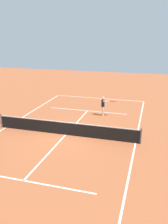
{
  "coord_description": "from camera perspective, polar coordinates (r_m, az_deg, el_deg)",
  "views": [
    {
      "loc": [
        -5.59,
        14.45,
        6.7
      ],
      "look_at": [
        -0.48,
        -2.97,
        0.8
      ],
      "focal_mm": 38.27,
      "sensor_mm": 36.0,
      "label": 1
    }
  ],
  "objects": [
    {
      "name": "ground_plane",
      "position": [
        16.88,
        -4.43,
        -5.44
      ],
      "size": [
        60.0,
        60.0,
        0.0
      ],
      "primitive_type": "plane",
      "color": "#AD5933"
    },
    {
      "name": "court_lines",
      "position": [
        16.88,
        -4.43,
        -5.43
      ],
      "size": [
        9.77,
        21.07,
        0.01
      ],
      "color": "white",
      "rests_on": "ground"
    },
    {
      "name": "tennis_net",
      "position": [
        16.69,
        -4.47,
        -3.88
      ],
      "size": [
        10.37,
        0.1,
        1.07
      ],
      "color": "#4C4C51",
      "rests_on": "ground"
    },
    {
      "name": "player_serving",
      "position": [
        20.59,
        4.68,
        1.83
      ],
      "size": [
        1.3,
        0.49,
        1.66
      ],
      "rotation": [
        0.0,
        0.0,
        1.85
      ],
      "color": "beige",
      "rests_on": "ground"
    },
    {
      "name": "tennis_ball",
      "position": [
        19.53,
        -0.72,
        -1.95
      ],
      "size": [
        0.07,
        0.07,
        0.07
      ],
      "primitive_type": "sphere",
      "color": "#CCE033",
      "rests_on": "ground"
    }
  ]
}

